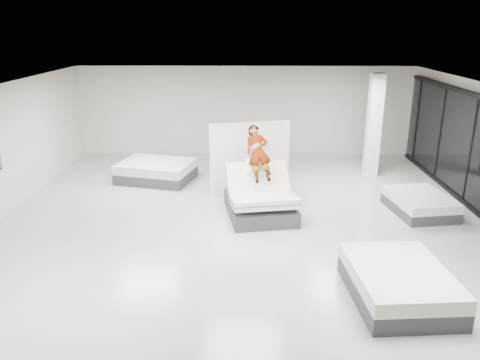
{
  "coord_description": "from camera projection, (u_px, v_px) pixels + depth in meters",
  "views": [
    {
      "loc": [
        0.05,
        -9.85,
        4.56
      ],
      "look_at": [
        -0.11,
        0.87,
        1.0
      ],
      "focal_mm": 35.0,
      "sensor_mm": 36.0,
      "label": 1
    }
  ],
  "objects": [
    {
      "name": "column",
      "position": [
        374.0,
        126.0,
        14.5
      ],
      "size": [
        0.4,
        0.4,
        3.2
      ],
      "primitive_type": "cube",
      "color": "white",
      "rests_on": "floor"
    },
    {
      "name": "flat_bed_right_near",
      "position": [
        399.0,
        283.0,
        8.13
      ],
      "size": [
        1.73,
        2.22,
        0.58
      ],
      "color": "#333438",
      "rests_on": "floor"
    },
    {
      "name": "flat_bed_right_far",
      "position": [
        420.0,
        204.0,
        11.9
      ],
      "size": [
        1.56,
        1.93,
        0.48
      ],
      "color": "#333438",
      "rests_on": "floor"
    },
    {
      "name": "flat_bed_left_far",
      "position": [
        156.0,
        171.0,
        14.38
      ],
      "size": [
        2.47,
        2.08,
        0.59
      ],
      "color": "#333438",
      "rests_on": "floor"
    },
    {
      "name": "remote",
      "position": [
        269.0,
        173.0,
        11.5
      ],
      "size": [
        0.07,
        0.15,
        0.08
      ],
      "primitive_type": "cube",
      "rotation": [
        0.35,
        0.0,
        0.17
      ],
      "color": "black",
      "rests_on": "person"
    },
    {
      "name": "room",
      "position": [
        244.0,
        167.0,
        10.29
      ],
      "size": [
        14.0,
        14.04,
        3.2
      ],
      "color": "#B8B6AE",
      "rests_on": "ground"
    },
    {
      "name": "person",
      "position": [
        258.0,
        163.0,
        11.75
      ],
      "size": [
        0.8,
        1.51,
        1.3
      ],
      "primitive_type": "imported",
      "rotation": [
        0.87,
        0.0,
        0.17
      ],
      "color": "slate",
      "rests_on": "hero_bed"
    },
    {
      "name": "divider_panel",
      "position": [
        250.0,
        159.0,
        13.03
      ],
      "size": [
        2.22,
        0.65,
        2.05
      ],
      "primitive_type": "cube",
      "rotation": [
        0.0,
        0.0,
        0.25
      ],
      "color": "white",
      "rests_on": "floor"
    },
    {
      "name": "hero_bed",
      "position": [
        260.0,
        200.0,
        11.71
      ],
      "size": [
        1.9,
        2.32,
        1.32
      ],
      "color": "#333438",
      "rests_on": "floor"
    }
  ]
}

